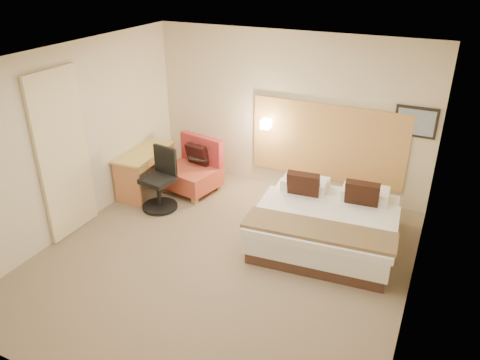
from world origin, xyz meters
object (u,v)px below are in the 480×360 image
at_px(desk, 146,160).
at_px(bed, 326,223).
at_px(side_table, 202,168).
at_px(desk_chair, 161,184).
at_px(lounge_chair, 193,170).

bearing_deg(desk, bed, -4.26).
height_order(side_table, desk_chair, desk_chair).
bearing_deg(bed, lounge_chair, 166.24).
relative_size(lounge_chair, side_table, 1.58).
distance_m(side_table, desk_chair, 1.03).
bearing_deg(desk_chair, bed, 3.25).
height_order(bed, desk, bed).
distance_m(lounge_chair, desk, 0.83).
distance_m(bed, lounge_chair, 2.63).
bearing_deg(desk_chair, lounge_chair, 78.88).
xyz_separation_m(bed, side_table, (-2.50, 0.85, 0.02)).
bearing_deg(lounge_chair, desk_chair, -101.12).
xyz_separation_m(desk, desk_chair, (0.55, -0.40, -0.17)).
bearing_deg(side_table, desk_chair, -101.95).
relative_size(bed, desk_chair, 2.05).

